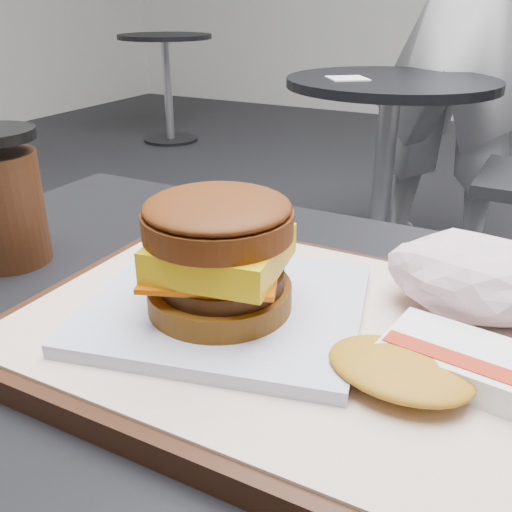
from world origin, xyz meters
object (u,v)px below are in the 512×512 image
object	(u,v)px
coffee_cup	(2,202)
patron	(462,25)
serving_tray	(287,334)
breakfast_sandwich	(222,267)
neighbor_table	(387,138)
crumpled_wrapper	(476,277)
hash_brown	(434,364)

from	to	relation	value
coffee_cup	patron	distance (m)	2.05
serving_tray	coffee_cup	distance (m)	0.29
serving_tray	patron	xyz separation A→B (m)	(-0.24, 2.06, 0.12)
breakfast_sandwich	neighbor_table	size ratio (longest dim) A/B	0.30
crumpled_wrapper	neighbor_table	size ratio (longest dim) A/B	0.16
serving_tray	neighbor_table	bearing A→B (deg)	102.82
patron	neighbor_table	bearing A→B (deg)	79.49
neighbor_table	patron	xyz separation A→B (m)	(0.13, 0.44, 0.35)
coffee_cup	neighbor_table	xyz separation A→B (m)	(-0.08, 1.61, -0.28)
serving_tray	hash_brown	world-z (taller)	hash_brown
serving_tray	coffee_cup	bearing A→B (deg)	177.93
hash_brown	coffee_cup	xyz separation A→B (m)	(-0.39, 0.03, 0.03)
breakfast_sandwich	neighbor_table	world-z (taller)	breakfast_sandwich
patron	crumpled_wrapper	bearing A→B (deg)	105.55
crumpled_wrapper	patron	world-z (taller)	patron
hash_brown	neighbor_table	distance (m)	1.73
serving_tray	breakfast_sandwich	size ratio (longest dim) A/B	1.70
neighbor_table	patron	size ratio (longest dim) A/B	0.42
hash_brown	coffee_cup	world-z (taller)	coffee_cup
breakfast_sandwich	hash_brown	size ratio (longest dim) A/B	1.80
serving_tray	hash_brown	xyz separation A→B (m)	(0.10, -0.02, 0.02)
hash_brown	crumpled_wrapper	size ratio (longest dim) A/B	1.02
coffee_cup	patron	world-z (taller)	patron
crumpled_wrapper	patron	distance (m)	2.02
serving_tray	patron	bearing A→B (deg)	96.74
coffee_cup	neighbor_table	distance (m)	1.64
crumpled_wrapper	neighbor_table	bearing A→B (deg)	107.26
hash_brown	coffee_cup	size ratio (longest dim) A/B	1.00
breakfast_sandwich	hash_brown	xyz separation A→B (m)	(0.15, -0.00, -0.03)
hash_brown	neighbor_table	world-z (taller)	hash_brown
breakfast_sandwich	coffee_cup	world-z (taller)	coffee_cup
patron	serving_tray	bearing A→B (deg)	102.16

